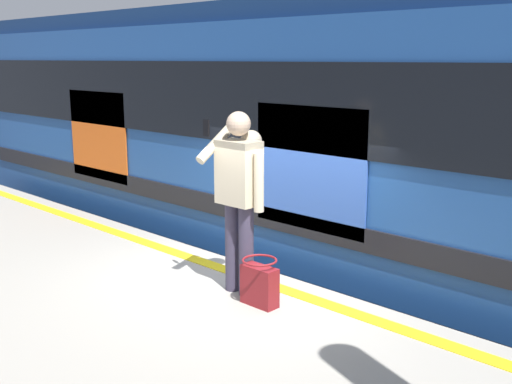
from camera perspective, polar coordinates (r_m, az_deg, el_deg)
The scene contains 7 objects.
ground_plane at distance 6.85m, azimuth 1.19°, elevation -16.22°, with size 23.66×23.66×0.00m, color #3D3D3F.
safety_line at distance 6.18m, azimuth -0.66°, elevation -8.00°, with size 13.46×0.16×0.01m, color yellow.
track_rail_near at distance 7.63m, azimuth 7.28°, elevation -12.52°, with size 17.85×0.08×0.16m, color slate.
track_rail_far at distance 8.74m, azimuth 12.97°, elevation -9.43°, with size 17.85×0.08×0.16m, color slate.
train_carriage at distance 8.62m, azimuth 1.19°, elevation 6.67°, with size 11.20×3.07×3.77m.
passenger at distance 5.55m, azimuth -1.54°, elevation 0.40°, with size 0.57×0.55×1.70m.
handbag at distance 5.47m, azimuth 0.34°, elevation -8.55°, with size 0.35×0.31×0.43m.
Camera 1 is at (-4.05, 4.44, 3.28)m, focal length 42.80 mm.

